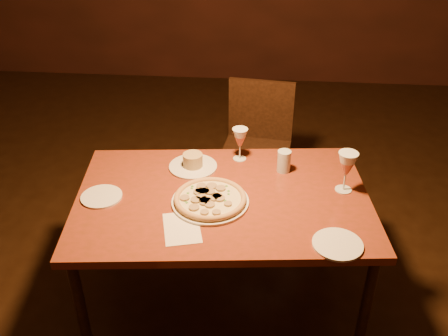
{
  "coord_description": "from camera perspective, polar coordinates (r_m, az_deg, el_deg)",
  "views": [
    {
      "loc": [
        0.26,
        -1.67,
        2.07
      ],
      "look_at": [
        0.09,
        0.27,
        0.85
      ],
      "focal_mm": 40.0,
      "sensor_mm": 36.0,
      "label": 1
    }
  ],
  "objects": [
    {
      "name": "side_plate_near",
      "position": [
        2.1,
        12.85,
        -8.5
      ],
      "size": [
        0.21,
        0.21,
        0.01
      ],
      "primitive_type": "cylinder",
      "color": "silver",
      "rests_on": "dining_table"
    },
    {
      "name": "menu_card",
      "position": [
        2.14,
        -4.83,
        -6.83
      ],
      "size": [
        0.2,
        0.25,
        0.0
      ],
      "primitive_type": "cube",
      "rotation": [
        0.0,
        0.0,
        0.25
      ],
      "color": "beige",
      "rests_on": "dining_table"
    },
    {
      "name": "wine_glass_right",
      "position": [
        2.38,
        13.76,
        -0.43
      ],
      "size": [
        0.09,
        0.09,
        0.2
      ],
      "primitive_type": null,
      "color": "#BF644F",
      "rests_on": "dining_table"
    },
    {
      "name": "ramekin_saucer",
      "position": [
        2.53,
        -3.57,
        0.54
      ],
      "size": [
        0.24,
        0.24,
        0.08
      ],
      "color": "silver",
      "rests_on": "dining_table"
    },
    {
      "name": "wine_glass_far",
      "position": [
        2.57,
        1.83,
        2.74
      ],
      "size": [
        0.08,
        0.08,
        0.18
      ],
      "primitive_type": null,
      "color": "#BF644F",
      "rests_on": "dining_table"
    },
    {
      "name": "water_tumbler",
      "position": [
        2.5,
        6.87,
        0.79
      ],
      "size": [
        0.07,
        0.07,
        0.11
      ],
      "primitive_type": "cylinder",
      "color": "#AFB9C0",
      "rests_on": "dining_table"
    },
    {
      "name": "side_plate_left",
      "position": [
        2.38,
        -13.82,
        -3.19
      ],
      "size": [
        0.19,
        0.19,
        0.01
      ],
      "primitive_type": "cylinder",
      "color": "silver",
      "rests_on": "dining_table"
    },
    {
      "name": "chair_far",
      "position": [
        3.24,
        3.8,
        2.84
      ],
      "size": [
        0.47,
        0.47,
        0.88
      ],
      "rotation": [
        0.0,
        0.0,
        -0.12
      ],
      "color": "black",
      "rests_on": "floor"
    },
    {
      "name": "pizza_plate",
      "position": [
        2.27,
        -1.59,
        -3.57
      ],
      "size": [
        0.35,
        0.35,
        0.04
      ],
      "color": "silver",
      "rests_on": "dining_table"
    },
    {
      "name": "dining_table",
      "position": [
        2.37,
        -0.14,
        -4.49
      ],
      "size": [
        1.45,
        1.02,
        0.73
      ],
      "rotation": [
        0.0,
        0.0,
        0.11
      ],
      "color": "maroon",
      "rests_on": "floor"
    }
  ]
}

